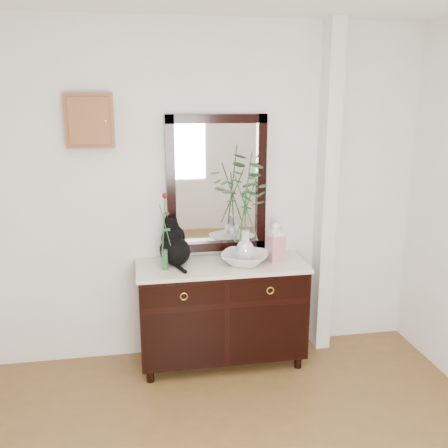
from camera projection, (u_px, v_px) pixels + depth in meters
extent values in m
cube|color=silver|center=(204.00, 196.00, 3.99)|extent=(3.60, 0.04, 2.70)
cube|color=silver|center=(326.00, 193.00, 4.09)|extent=(0.12, 0.20, 2.70)
cube|color=black|center=(222.00, 310.00, 4.00)|extent=(1.30, 0.50, 0.82)
cube|color=silver|center=(222.00, 266.00, 3.90)|extent=(1.33, 0.52, 0.03)
cube|color=black|center=(217.00, 185.00, 3.97)|extent=(0.80, 0.06, 1.10)
cube|color=white|center=(216.00, 184.00, 3.99)|extent=(0.66, 0.01, 0.96)
cube|color=brown|center=(90.00, 121.00, 3.66)|extent=(0.35, 0.10, 0.40)
imported|color=silver|center=(245.00, 258.00, 3.90)|extent=(0.48, 0.48, 0.09)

